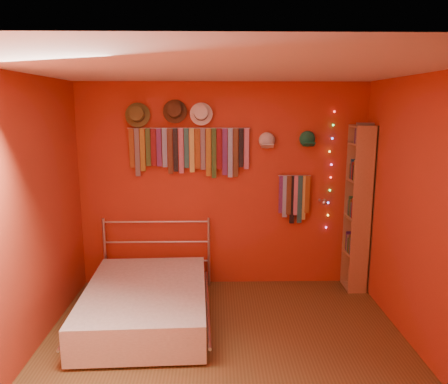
{
  "coord_description": "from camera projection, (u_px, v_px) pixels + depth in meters",
  "views": [
    {
      "loc": [
        -0.08,
        -3.52,
        2.22
      ],
      "look_at": [
        -0.0,
        0.9,
        1.34
      ],
      "focal_mm": 35.0,
      "sensor_mm": 36.0,
      "label": 1
    }
  ],
  "objects": [
    {
      "name": "ground",
      "position": [
        226.0,
        359.0,
        3.88
      ],
      "size": [
        3.5,
        3.5,
        0.0
      ],
      "primitive_type": "plane",
      "color": "brown",
      "rests_on": "ground"
    },
    {
      "name": "back_wall",
      "position": [
        223.0,
        186.0,
        5.36
      ],
      "size": [
        3.5,
        0.02,
        2.5
      ],
      "primitive_type": "cube",
      "color": "#AA211B",
      "rests_on": "ground"
    },
    {
      "name": "right_wall",
      "position": [
        434.0,
        223.0,
        3.67
      ],
      "size": [
        0.02,
        3.5,
        2.5
      ],
      "primitive_type": "cube",
      "color": "#AA211B",
      "rests_on": "ground"
    },
    {
      "name": "left_wall",
      "position": [
        15.0,
        225.0,
        3.61
      ],
      "size": [
        0.02,
        3.5,
        2.5
      ],
      "primitive_type": "cube",
      "color": "#AA211B",
      "rests_on": "ground"
    },
    {
      "name": "ceiling",
      "position": [
        226.0,
        69.0,
        3.4
      ],
      "size": [
        3.5,
        3.5,
        0.02
      ],
      "primitive_type": "cube",
      "color": "white",
      "rests_on": "back_wall"
    },
    {
      "name": "tie_rack",
      "position": [
        190.0,
        149.0,
        5.2
      ],
      "size": [
        1.45,
        0.03,
        0.61
      ],
      "color": "silver",
      "rests_on": "back_wall"
    },
    {
      "name": "small_tie_rack",
      "position": [
        294.0,
        196.0,
        5.33
      ],
      "size": [
        0.4,
        0.03,
        0.6
      ],
      "color": "silver",
      "rests_on": "back_wall"
    },
    {
      "name": "fedora_olive",
      "position": [
        137.0,
        114.0,
        5.07
      ],
      "size": [
        0.29,
        0.16,
        0.29
      ],
      "rotation": [
        1.36,
        0.0,
        0.0
      ],
      "color": "brown",
      "rests_on": "back_wall"
    },
    {
      "name": "fedora_brown",
      "position": [
        175.0,
        111.0,
        5.08
      ],
      "size": [
        0.28,
        0.15,
        0.28
      ],
      "rotation": [
        1.36,
        0.0,
        0.0
      ],
      "color": "#4B2F1B",
      "rests_on": "back_wall"
    },
    {
      "name": "fedora_white",
      "position": [
        201.0,
        113.0,
        5.09
      ],
      "size": [
        0.27,
        0.15,
        0.27
      ],
      "rotation": [
        1.36,
        0.0,
        0.0
      ],
      "color": "white",
      "rests_on": "back_wall"
    },
    {
      "name": "cap_white",
      "position": [
        267.0,
        141.0,
        5.2
      ],
      "size": [
        0.19,
        0.23,
        0.19
      ],
      "color": "silver",
      "rests_on": "back_wall"
    },
    {
      "name": "cap_green",
      "position": [
        307.0,
        139.0,
        5.21
      ],
      "size": [
        0.18,
        0.23,
        0.18
      ],
      "color": "#176845",
      "rests_on": "back_wall"
    },
    {
      "name": "fairy_lights",
      "position": [
        330.0,
        171.0,
        5.3
      ],
      "size": [
        0.06,
        0.02,
        1.45
      ],
      "color": "#FF3333",
      "rests_on": "back_wall"
    },
    {
      "name": "reading_lamp",
      "position": [
        324.0,
        202.0,
        5.2
      ],
      "size": [
        0.06,
        0.27,
        0.08
      ],
      "color": "silver",
      "rests_on": "back_wall"
    },
    {
      "name": "bookshelf",
      "position": [
        361.0,
        208.0,
        5.22
      ],
      "size": [
        0.25,
        0.34,
        2.0
      ],
      "color": "#986E44",
      "rests_on": "ground"
    },
    {
      "name": "bed",
      "position": [
        146.0,
        302.0,
        4.55
      ],
      "size": [
        1.38,
        1.83,
        0.87
      ],
      "rotation": [
        0.0,
        0.0,
        0.04
      ],
      "color": "silver",
      "rests_on": "ground"
    }
  ]
}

